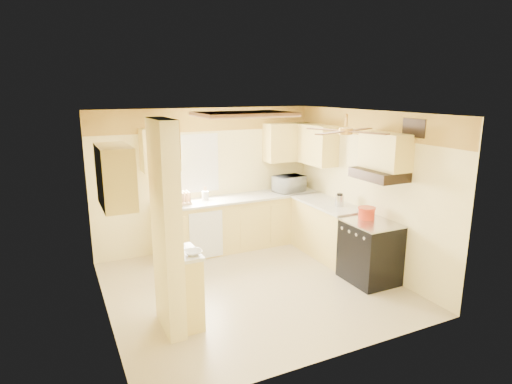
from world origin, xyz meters
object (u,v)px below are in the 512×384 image
bowl (193,252)px  kettle (340,200)px  stove (370,252)px  microwave (289,184)px  dutch_oven (367,213)px

bowl → kettle: (2.81, 0.99, 0.08)m
stove → kettle: kettle is taller
microwave → dutch_oven: 1.95m
bowl → dutch_oven: bearing=6.4°
stove → dutch_oven: dutch_oven is taller
stove → bowl: bearing=-177.2°
microwave → bowl: microwave is taller
stove → kettle: bearing=86.5°
bowl → dutch_oven: 2.82m
microwave → dutch_oven: (0.22, -1.93, -0.09)m
stove → microwave: 2.22m
kettle → dutch_oven: bearing=-90.5°
bowl → microwave: bearing=41.1°
microwave → bowl: bearing=33.2°
stove → dutch_oven: size_ratio=3.47×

